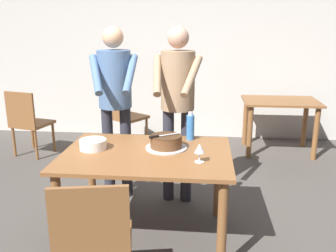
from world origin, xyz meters
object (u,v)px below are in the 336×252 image
person_standing_beside (115,95)px  chair_near_side (94,241)px  plate_stack (93,144)px  wine_glass_near (200,149)px  background_chair_1 (125,114)px  main_dining_table (147,166)px  cake_on_platter (166,142)px  water_bottle (190,127)px  background_table (280,112)px  background_chair_0 (28,121)px  cake_knife (158,136)px  person_cutting_cake (178,96)px

person_standing_beside → chair_near_side: (0.23, -1.58, -0.58)m
plate_stack → wine_glass_near: wine_glass_near is taller
plate_stack → background_chair_1: bearing=95.9°
main_dining_table → person_standing_beside: bearing=120.1°
cake_on_platter → water_bottle: size_ratio=1.36×
cake_on_platter → background_chair_1: size_ratio=0.38×
water_bottle → background_table: size_ratio=0.25×
main_dining_table → wine_glass_near: size_ratio=9.30×
cake_on_platter → chair_near_side: 1.07m
person_standing_beside → main_dining_table: bearing=-59.9°
cake_on_platter → background_table: (1.34, 2.18, -0.22)m
background_table → person_standing_beside: bearing=-140.3°
person_standing_beside → chair_near_side: 1.70m
person_standing_beside → background_chair_0: bearing=143.7°
main_dining_table → plate_stack: bearing=174.3°
wine_glass_near → water_bottle: bearing=99.3°
cake_knife → plate_stack: cake_knife is taller
background_table → background_chair_1: size_ratio=1.11×
person_cutting_cake → background_table: size_ratio=1.72×
chair_near_side → cake_knife: bearing=73.8°
person_standing_beside → background_table: person_standing_beside is taller
background_chair_1 → background_table: bearing=-0.0°
chair_near_side → background_chair_0: 3.16m
cake_knife → wine_glass_near: size_ratio=1.66×
cake_on_platter → plate_stack: size_ratio=1.55×
person_standing_beside → background_chair_0: (-1.47, 1.08, -0.58)m
cake_on_platter → person_standing_beside: (-0.56, 0.60, 0.27)m
water_bottle → person_standing_beside: bearing=155.6°
background_chair_1 → plate_stack: bearing=-84.1°
plate_stack → background_table: bearing=49.4°
water_bottle → wine_glass_near: bearing=-80.7°
plate_stack → wine_glass_near: bearing=-13.7°
wine_glass_near → background_table: 2.70m
background_table → background_chair_1: bearing=180.0°
wine_glass_near → person_standing_beside: bearing=133.4°
cake_knife → background_table: size_ratio=0.24×
person_cutting_cake → plate_stack: bearing=-134.9°
cake_knife → background_chair_0: size_ratio=0.26×
wine_glass_near → person_cutting_cake: 0.92m
water_bottle → background_table: (1.15, 1.92, -0.29)m
cake_on_platter → cake_knife: size_ratio=1.43×
water_bottle → background_chair_0: size_ratio=0.28×
cake_knife → background_chair_0: (-1.97, 1.73, -0.37)m
wine_glass_near → person_standing_beside: (-0.84, 0.89, 0.22)m
cake_on_platter → background_chair_0: size_ratio=0.38×
plate_stack → person_standing_beside: bearing=87.4°
wine_glass_near → water_bottle: (-0.09, 0.55, 0.01)m
wine_glass_near → background_chair_1: size_ratio=0.16×
water_bottle → person_standing_beside: person_standing_beside is taller
water_bottle → background_chair_0: bearing=147.4°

